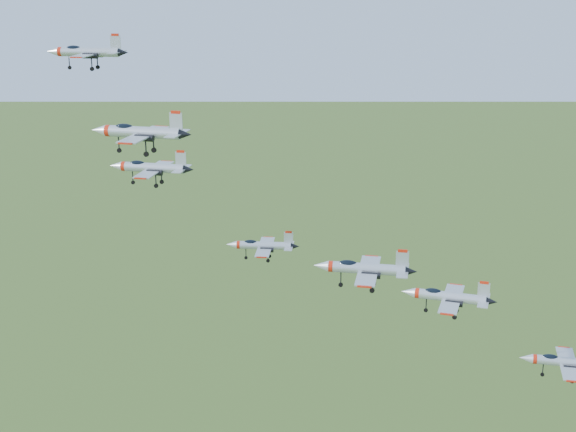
# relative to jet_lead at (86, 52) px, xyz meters

# --- Properties ---
(jet_lead) EXTENTS (13.61, 11.27, 3.64)m
(jet_lead) POSITION_rel_jet_lead_xyz_m (0.00, 0.00, 0.00)
(jet_lead) COLOR #B2B9C0
(jet_left_high) EXTENTS (12.68, 10.42, 3.40)m
(jet_left_high) POSITION_rel_jet_lead_xyz_m (15.96, -14.58, -14.54)
(jet_left_high) COLOR #B2B9C0
(jet_right_high) EXTENTS (12.57, 10.33, 3.37)m
(jet_right_high) POSITION_rel_jet_lead_xyz_m (22.40, -32.57, -5.76)
(jet_right_high) COLOR #B2B9C0
(jet_left_low) EXTENTS (11.03, 9.21, 2.95)m
(jet_left_low) POSITION_rel_jet_lead_xyz_m (30.94, -9.61, -26.80)
(jet_left_low) COLOR #B2B9C0
(jet_right_low) EXTENTS (12.60, 10.38, 3.37)m
(jet_right_low) POSITION_rel_jet_lead_xyz_m (48.52, -28.34, -22.09)
(jet_right_low) COLOR #B2B9C0
(jet_trail) EXTENTS (13.33, 11.05, 3.56)m
(jet_trail) POSITION_rel_jet_lead_xyz_m (58.45, -12.74, -31.19)
(jet_trail) COLOR #B2B9C0
(jet_extra) EXTENTS (12.61, 10.36, 3.38)m
(jet_extra) POSITION_rel_jet_lead_xyz_m (75.10, -10.37, -40.55)
(jet_extra) COLOR #B2B9C0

